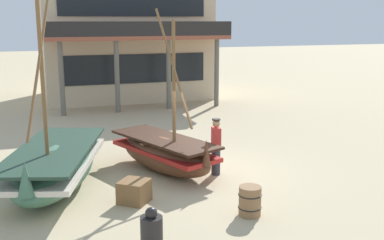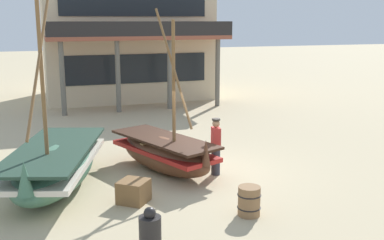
% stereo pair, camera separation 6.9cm
% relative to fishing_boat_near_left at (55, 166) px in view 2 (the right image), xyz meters
% --- Properties ---
extents(ground_plane, '(120.00, 120.00, 0.00)m').
position_rel_fishing_boat_near_left_xyz_m(ground_plane, '(4.22, -0.06, -0.63)').
color(ground_plane, tan).
extents(fishing_boat_near_left, '(3.25, 5.16, 6.07)m').
position_rel_fishing_boat_near_left_xyz_m(fishing_boat_near_left, '(0.00, 0.00, 0.00)').
color(fishing_boat_near_left, '#427056').
rests_on(fishing_boat_near_left, ground).
extents(fishing_boat_centre_large, '(2.64, 4.05, 4.79)m').
position_rel_fishing_boat_near_left_xyz_m(fishing_boat_centre_large, '(3.18, 0.41, -0.05)').
color(fishing_boat_centre_large, brown).
rests_on(fishing_boat_centre_large, ground).
extents(fisherman_by_hull, '(0.27, 0.39, 1.68)m').
position_rel_fishing_boat_near_left_xyz_m(fisherman_by_hull, '(4.51, -0.36, 0.20)').
color(fisherman_by_hull, '#33333D').
rests_on(fisherman_by_hull, ground).
extents(capstan_winch, '(0.62, 0.62, 1.00)m').
position_rel_fishing_boat_near_left_xyz_m(capstan_winch, '(1.54, -4.44, -0.23)').
color(capstan_winch, black).
rests_on(capstan_winch, ground).
extents(wooden_barrel, '(0.56, 0.56, 0.70)m').
position_rel_fishing_boat_near_left_xyz_m(wooden_barrel, '(4.17, -3.32, -0.28)').
color(wooden_barrel, olive).
rests_on(wooden_barrel, ground).
extents(cargo_crate, '(0.95, 0.95, 0.56)m').
position_rel_fishing_boat_near_left_xyz_m(cargo_crate, '(1.80, -1.67, -0.35)').
color(cargo_crate, brown).
rests_on(cargo_crate, ground).
extents(harbor_building_main, '(9.52, 8.13, 7.29)m').
position_rel_fishing_boat_near_left_xyz_m(harbor_building_main, '(4.81, 14.71, 3.02)').
color(harbor_building_main, beige).
rests_on(harbor_building_main, ground).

